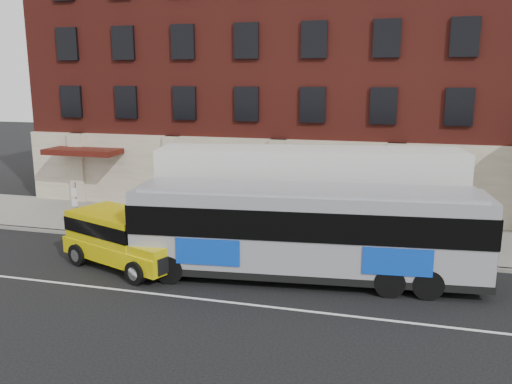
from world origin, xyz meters
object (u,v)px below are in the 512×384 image
(shipping_container, at_px, (309,198))
(city_bus, at_px, (306,229))
(sign_pole, at_px, (76,204))
(yellow_suv, at_px, (122,236))

(shipping_container, bearing_deg, city_bus, -81.42)
(sign_pole, relative_size, shipping_container, 0.19)
(sign_pole, height_order, shipping_container, shipping_container)
(yellow_suv, relative_size, shipping_container, 0.43)
(yellow_suv, bearing_deg, city_bus, 3.38)
(shipping_container, bearing_deg, yellow_suv, -145.99)
(city_bus, bearing_deg, shipping_container, 98.58)
(city_bus, xyz_separation_m, shipping_container, (-0.61, 4.05, 0.22))
(sign_pole, distance_m, shipping_container, 10.98)
(city_bus, relative_size, shipping_container, 0.97)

